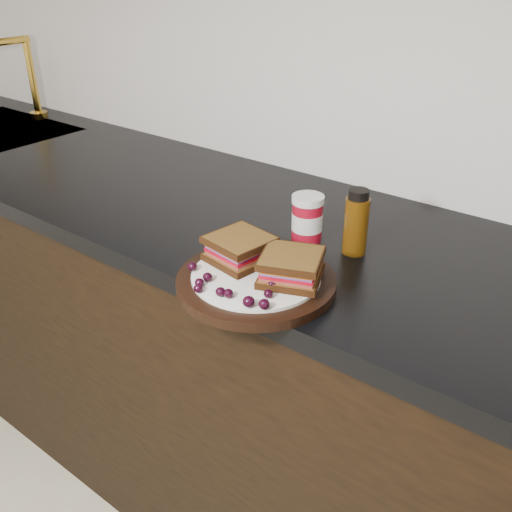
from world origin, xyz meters
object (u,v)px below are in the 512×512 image
(plate, at_px, (256,282))
(sandwich_left, at_px, (240,249))
(condiment_jar, at_px, (307,218))
(oil_bottle, at_px, (356,222))

(plate, xyz_separation_m, sandwich_left, (-0.05, 0.02, 0.04))
(sandwich_left, distance_m, condiment_jar, 0.19)
(oil_bottle, bearing_deg, plate, -108.53)
(oil_bottle, bearing_deg, condiment_jar, -174.72)
(plate, xyz_separation_m, condiment_jar, (-0.03, 0.21, 0.04))
(plate, distance_m, sandwich_left, 0.07)
(plate, relative_size, condiment_jar, 2.95)
(plate, bearing_deg, sandwich_left, 157.38)
(sandwich_left, xyz_separation_m, condiment_jar, (0.02, 0.19, 0.00))
(sandwich_left, height_order, condiment_jar, condiment_jar)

